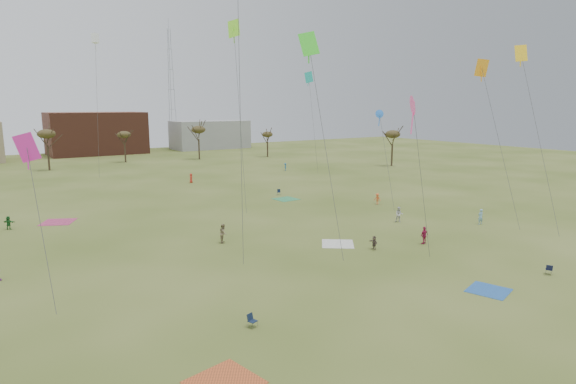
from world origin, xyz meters
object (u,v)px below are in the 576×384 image
camp_chair_center (549,271)px  radio_tower (171,89)px  camp_chair_right (279,193)px  camp_chair_left (252,323)px  spectator_fore_a (424,235)px

camp_chair_center → radio_tower: bearing=-39.7°
camp_chair_right → radio_tower: size_ratio=0.02×
camp_chair_center → camp_chair_left: bearing=45.5°
camp_chair_center → camp_chair_right: bearing=-33.4°
radio_tower → camp_chair_right: bearing=-100.1°
camp_chair_center → radio_tower: (16.45, 132.28, 18.95)m
camp_chair_left → camp_chair_center: bearing=-30.4°
camp_chair_right → camp_chair_left: bearing=-87.6°
spectator_fore_a → camp_chair_right: bearing=-95.0°
spectator_fore_a → camp_chair_center: bearing=97.2°
camp_chair_left → camp_chair_center: same height
spectator_fore_a → radio_tower: bearing=-99.4°
camp_chair_center → spectator_fore_a: bearing=-24.6°
camp_chair_center → radio_tower: size_ratio=0.02×
camp_chair_left → radio_tower: bearing=53.2°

